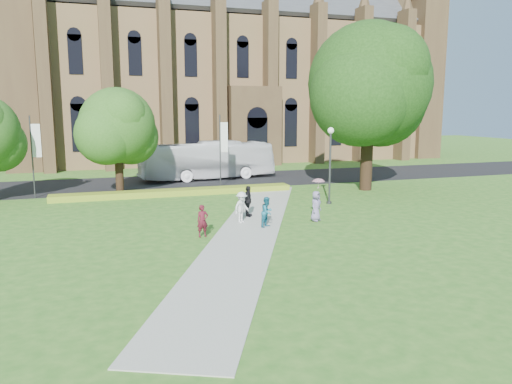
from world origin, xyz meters
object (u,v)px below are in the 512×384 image
object	(u,v)px
large_tree	(369,84)
tour_coach	(207,160)
streetlamp	(330,156)
pedestrian_0	(203,221)

from	to	relation	value
large_tree	tour_coach	distance (m)	16.13
streetlamp	pedestrian_0	distance (m)	12.26
pedestrian_0	tour_coach	bearing A→B (deg)	70.66
pedestrian_0	streetlamp	bearing A→B (deg)	25.68
large_tree	pedestrian_0	xyz separation A→B (m)	(-15.74, -10.79, -7.51)
streetlamp	pedestrian_0	bearing A→B (deg)	-148.44
streetlamp	pedestrian_0	size ratio (longest dim) A/B	3.20
streetlamp	large_tree	bearing A→B (deg)	39.29
large_tree	pedestrian_0	distance (m)	20.50
tour_coach	pedestrian_0	xyz separation A→B (m)	(-4.99, -20.85, -0.91)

